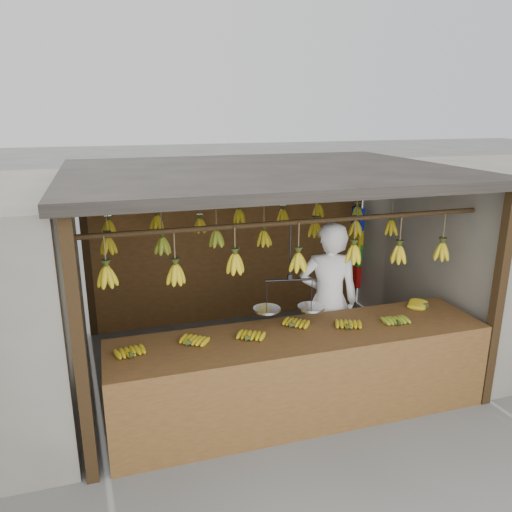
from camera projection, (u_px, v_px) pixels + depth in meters
name	position (u px, v px, depth m)	size (l,w,h in m)	color
ground	(263.00, 363.00, 6.17)	(80.00, 80.00, 0.00)	#5B5B57
stall	(255.00, 201.00, 5.92)	(4.30, 3.30, 2.40)	black
neighbor_right	(512.00, 251.00, 6.86)	(3.00, 3.00, 2.30)	slate
counter	(306.00, 356.00, 4.85)	(3.80, 0.86, 0.96)	brown
hanging_bananas	(264.00, 236.00, 5.70)	(3.64, 2.23, 0.38)	gold
balance_scale	(289.00, 304.00, 4.91)	(0.70, 0.34, 0.88)	black
vendor	(328.00, 301.00, 5.66)	(0.68, 0.44, 1.85)	white
bag_bundles	(356.00, 246.00, 7.68)	(0.08, 0.26, 1.25)	#1426BF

